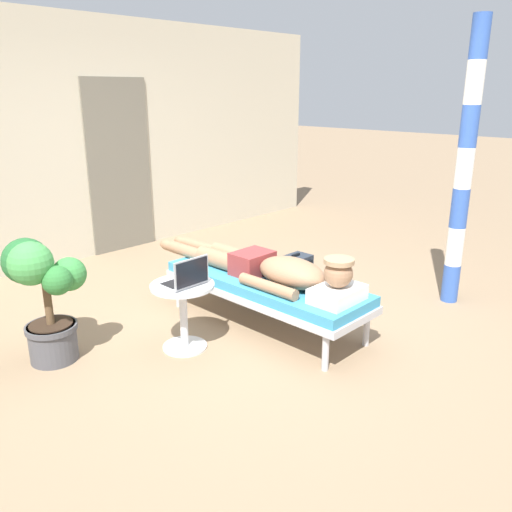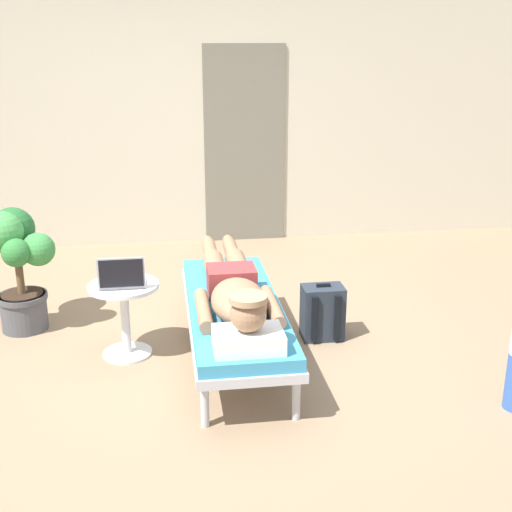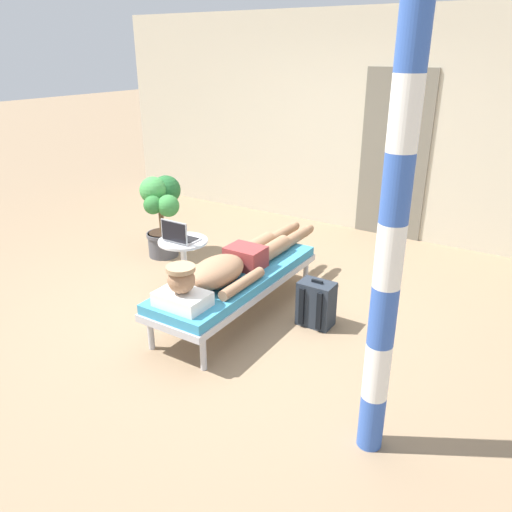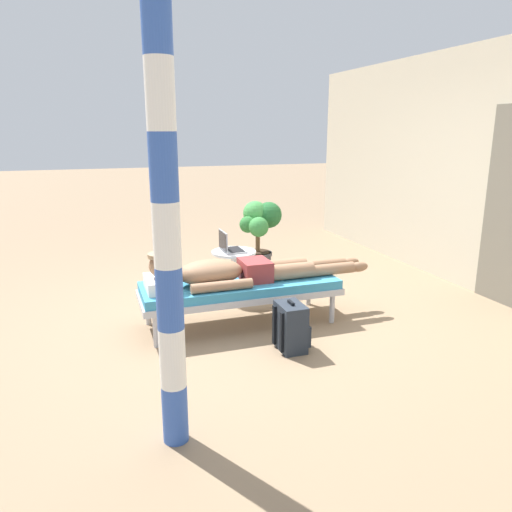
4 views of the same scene
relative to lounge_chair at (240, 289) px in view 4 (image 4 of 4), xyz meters
The scene contains 9 objects.
ground_plane 0.39m from the lounge_chair, 153.27° to the left, with size 40.00×40.00×0.00m, color #8C7256.
house_wall_back 3.06m from the lounge_chair, 90.00° to the left, with size 7.60×0.20×2.70m, color beige.
lounge_chair is the anchor object (origin of this frame).
person_reclining 0.18m from the lounge_chair, 90.00° to the right, with size 0.53×2.17×0.33m.
side_table 0.75m from the lounge_chair, 168.02° to the left, with size 0.48×0.48×0.52m.
laptop 0.78m from the lounge_chair, behind, with size 0.31×0.24×0.23m.
backpack 0.73m from the lounge_chair, 18.96° to the left, with size 0.30×0.26×0.42m.
potted_plant 1.71m from the lounge_chair, 154.42° to the left, with size 0.52×0.57×0.92m.
porch_post 2.04m from the lounge_chair, 29.40° to the right, with size 0.15×0.15×2.49m.
Camera 4 is at (4.31, -1.36, 1.79)m, focal length 34.20 mm.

